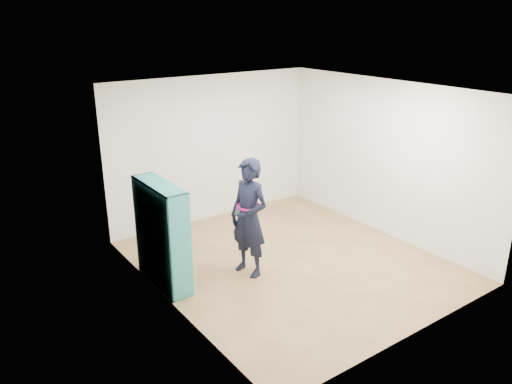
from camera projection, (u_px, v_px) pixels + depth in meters
floor at (291, 262)px, 7.61m from camera, size 4.50×4.50×0.00m
ceiling at (295, 90)px, 6.73m from camera, size 4.50×4.50×0.00m
wall_left at (166, 211)px, 6.08m from camera, size 0.02×4.50×2.60m
wall_right at (386, 159)px, 8.27m from camera, size 0.02×4.50×2.60m
wall_back at (213, 149)px, 8.90m from camera, size 4.00×0.02×2.60m
wall_front at (424, 234)px, 5.45m from camera, size 4.00×0.02×2.60m
bookshelf at (161, 237)px, 6.78m from camera, size 0.32×1.10×1.47m
person at (249, 218)px, 7.01m from camera, size 0.54×0.70×1.72m
smartphone at (237, 211)px, 6.94m from camera, size 0.06×0.09×0.14m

